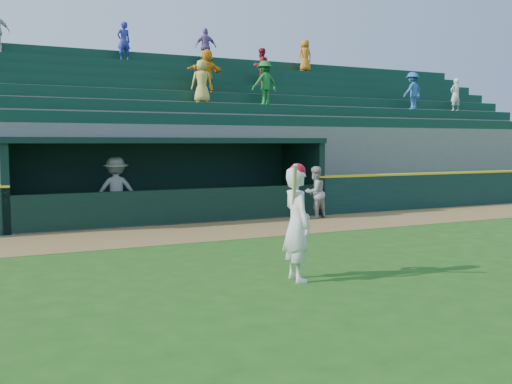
# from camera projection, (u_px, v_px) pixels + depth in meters

# --- Properties ---
(ground) EXTENTS (120.00, 120.00, 0.00)m
(ground) POSITION_uv_depth(u_px,v_px,m) (293.00, 269.00, 10.42)
(ground) COLOR #1F4D13
(ground) RESTS_ON ground
(warning_track) EXTENTS (40.00, 3.00, 0.01)m
(warning_track) POSITION_uv_depth(u_px,v_px,m) (202.00, 232.00, 14.83)
(warning_track) COLOR olive
(warning_track) RESTS_ON ground
(field_wall_right) EXTENTS (15.50, 0.30, 1.20)m
(field_wall_right) POSITION_uv_depth(u_px,v_px,m) (493.00, 188.00, 21.50)
(field_wall_right) COLOR black
(field_wall_right) RESTS_ON ground
(wall_stripe_right) EXTENTS (15.50, 0.32, 0.06)m
(wall_stripe_right) POSITION_uv_depth(u_px,v_px,m) (493.00, 172.00, 21.45)
(wall_stripe_right) COLOR yellow
(wall_stripe_right) RESTS_ON field_wall_right
(dugout_player_front) EXTENTS (0.91, 0.79, 1.60)m
(dugout_player_front) POSITION_uv_depth(u_px,v_px,m) (315.00, 192.00, 17.43)
(dugout_player_front) COLOR #AAAAA4
(dugout_player_front) RESTS_ON ground
(dugout_player_inside) EXTENTS (1.32, 0.87, 1.91)m
(dugout_player_inside) POSITION_uv_depth(u_px,v_px,m) (116.00, 190.00, 16.31)
(dugout_player_inside) COLOR #A1A19C
(dugout_player_inside) RESTS_ON ground
(dugout) EXTENTS (9.40, 2.80, 2.46)m
(dugout) POSITION_uv_depth(u_px,v_px,m) (167.00, 174.00, 17.51)
(dugout) COLOR slate
(dugout) RESTS_ON ground
(stands) EXTENTS (34.50, 6.25, 7.54)m
(stands) POSITION_uv_depth(u_px,v_px,m) (132.00, 140.00, 21.53)
(stands) COLOR slate
(stands) RESTS_ON ground
(batter_at_plate) EXTENTS (0.58, 0.83, 1.99)m
(batter_at_plate) POSITION_uv_depth(u_px,v_px,m) (297.00, 222.00, 9.53)
(batter_at_plate) COLOR silver
(batter_at_plate) RESTS_ON ground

